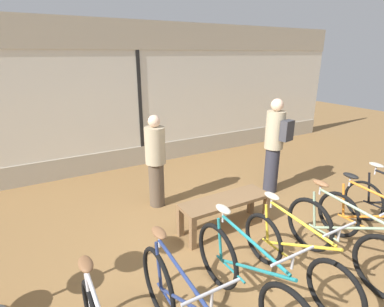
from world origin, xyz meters
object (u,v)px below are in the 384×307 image
at_px(bicycle_center_right, 343,241).
at_px(display_bench, 225,205).
at_px(customer_by_window, 156,160).
at_px(bicycle_center_left, 248,283).
at_px(bicycle_center, 294,258).
at_px(bicycle_right, 372,228).
at_px(customer_near_rack, 275,143).

height_order(bicycle_center_right, display_bench, bicycle_center_right).
distance_m(bicycle_center_right, customer_by_window, 2.96).
xyz_separation_m(bicycle_center_left, bicycle_center, (0.72, 0.07, -0.04)).
relative_size(bicycle_center_right, bicycle_right, 1.03).
bearing_deg(bicycle_right, bicycle_center_left, 179.22).
bearing_deg(bicycle_right, customer_by_window, 125.66).
bearing_deg(bicycle_center_right, customer_near_rack, 67.58).
distance_m(bicycle_center_right, display_bench, 1.59).
xyz_separation_m(bicycle_center_left, bicycle_right, (2.06, -0.03, -0.03)).
distance_m(display_bench, customer_by_window, 1.41).
xyz_separation_m(bicycle_center_right, display_bench, (-0.69, 1.43, 0.01)).
height_order(display_bench, customer_near_rack, customer_near_rack).
height_order(bicycle_right, customer_near_rack, customer_near_rack).
distance_m(bicycle_right, display_bench, 1.94).
bearing_deg(bicycle_center_right, bicycle_center_left, 178.79).
relative_size(bicycle_center, customer_by_window, 1.04).
relative_size(bicycle_center_right, customer_by_window, 1.07).
distance_m(bicycle_right, customer_near_rack, 2.14).
bearing_deg(display_bench, customer_near_rack, 21.95).
bearing_deg(bicycle_center, customer_near_rack, 51.27).
distance_m(bicycle_center_left, bicycle_right, 2.07).
relative_size(customer_near_rack, customer_by_window, 1.11).
bearing_deg(bicycle_center, bicycle_center_right, -7.79).
relative_size(bicycle_right, customer_by_window, 1.05).
relative_size(bicycle_center_left, bicycle_center_right, 1.06).
xyz_separation_m(bicycle_center_left, customer_near_rack, (2.29, 2.02, 0.56)).
bearing_deg(customer_near_rack, display_bench, -158.05).
bearing_deg(display_bench, customer_by_window, 115.43).
height_order(bicycle_center_left, customer_near_rack, customer_near_rack).
height_order(bicycle_center_left, customer_by_window, customer_by_window).
bearing_deg(bicycle_right, display_bench, 132.69).
xyz_separation_m(display_bench, customer_by_window, (-0.58, 1.21, 0.43)).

